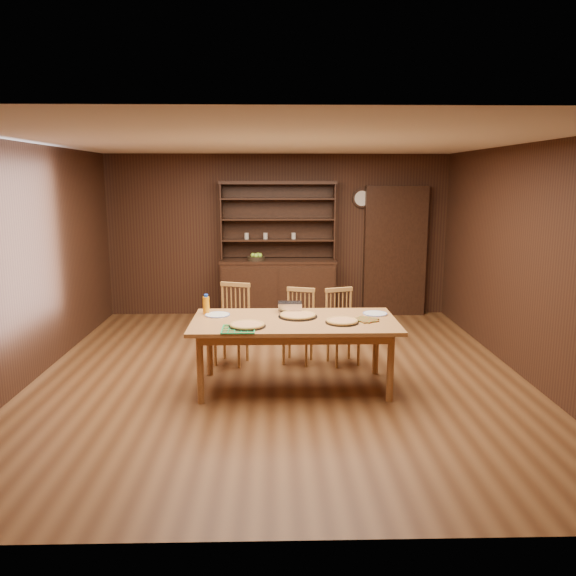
{
  "coord_description": "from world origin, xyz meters",
  "views": [
    {
      "loc": [
        -0.05,
        -6.12,
        2.21
      ],
      "look_at": [
        0.1,
        0.4,
        0.94
      ],
      "focal_mm": 35.0,
      "sensor_mm": 36.0,
      "label": 1
    }
  ],
  "objects_px": {
    "chair_center": "(299,323)",
    "juice_bottle": "(206,305)",
    "dining_table": "(294,326)",
    "chair_right": "(341,324)",
    "chair_left": "(233,321)",
    "china_hutch": "(278,281)"
  },
  "relations": [
    {
      "from": "dining_table",
      "to": "chair_right",
      "type": "xyz_separation_m",
      "value": [
        0.6,
        0.85,
        -0.2
      ]
    },
    {
      "from": "china_hutch",
      "to": "dining_table",
      "type": "xyz_separation_m",
      "value": [
        0.15,
        -3.14,
        0.09
      ]
    },
    {
      "from": "chair_right",
      "to": "juice_bottle",
      "type": "xyz_separation_m",
      "value": [
        -1.56,
        -0.56,
        0.37
      ]
    },
    {
      "from": "china_hutch",
      "to": "chair_right",
      "type": "distance_m",
      "value": 2.42
    },
    {
      "from": "china_hutch",
      "to": "juice_bottle",
      "type": "xyz_separation_m",
      "value": [
        -0.81,
        -2.86,
        0.26
      ]
    },
    {
      "from": "chair_right",
      "to": "juice_bottle",
      "type": "relative_size",
      "value": 4.13
    },
    {
      "from": "china_hutch",
      "to": "chair_left",
      "type": "bearing_deg",
      "value": -104.0
    },
    {
      "from": "chair_left",
      "to": "chair_right",
      "type": "bearing_deg",
      "value": 16.0
    },
    {
      "from": "dining_table",
      "to": "chair_right",
      "type": "height_order",
      "value": "chair_right"
    },
    {
      "from": "juice_bottle",
      "to": "dining_table",
      "type": "bearing_deg",
      "value": -16.63
    },
    {
      "from": "china_hutch",
      "to": "juice_bottle",
      "type": "bearing_deg",
      "value": -105.8
    },
    {
      "from": "chair_center",
      "to": "chair_right",
      "type": "relative_size",
      "value": 0.99
    },
    {
      "from": "chair_center",
      "to": "chair_right",
      "type": "distance_m",
      "value": 0.51
    },
    {
      "from": "dining_table",
      "to": "chair_left",
      "type": "xyz_separation_m",
      "value": [
        -0.71,
        0.89,
        -0.17
      ]
    },
    {
      "from": "dining_table",
      "to": "chair_center",
      "type": "xyz_separation_m",
      "value": [
        0.09,
        0.9,
        -0.2
      ]
    },
    {
      "from": "china_hutch",
      "to": "chair_left",
      "type": "distance_m",
      "value": 2.32
    },
    {
      "from": "chair_left",
      "to": "chair_right",
      "type": "xyz_separation_m",
      "value": [
        1.31,
        -0.04,
        -0.03
      ]
    },
    {
      "from": "chair_center",
      "to": "juice_bottle",
      "type": "height_order",
      "value": "juice_bottle"
    },
    {
      "from": "chair_right",
      "to": "juice_bottle",
      "type": "height_order",
      "value": "juice_bottle"
    },
    {
      "from": "chair_left",
      "to": "dining_table",
      "type": "bearing_deg",
      "value": -33.47
    },
    {
      "from": "dining_table",
      "to": "chair_right",
      "type": "distance_m",
      "value": 1.06
    },
    {
      "from": "chair_right",
      "to": "chair_center",
      "type": "bearing_deg",
      "value": 156.78
    }
  ]
}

